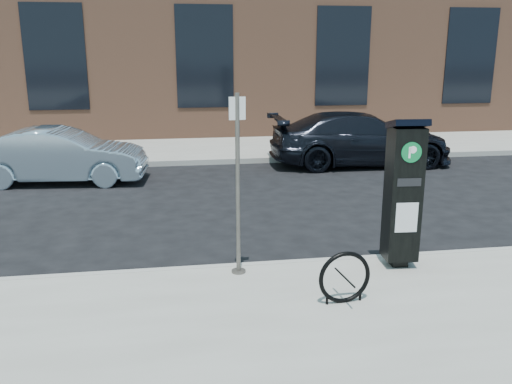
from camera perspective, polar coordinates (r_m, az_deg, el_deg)
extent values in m
plane|color=black|center=(8.27, 0.57, -8.41)|extent=(120.00, 120.00, 0.00)
cube|color=gray|center=(21.77, -5.58, 6.32)|extent=(60.00, 12.00, 0.15)
cube|color=#9E9B93|center=(8.23, 0.60, -7.98)|extent=(60.00, 0.12, 0.16)
cube|color=#9E9B93|center=(15.89, -4.23, 3.20)|extent=(60.00, 0.12, 0.16)
cube|color=#8D5940|center=(24.54, -6.28, 16.44)|extent=(28.00, 10.00, 8.00)
cube|color=black|center=(19.83, -20.39, 13.15)|extent=(2.00, 0.06, 3.50)
cube|color=black|center=(19.52, -5.42, 13.97)|extent=(2.00, 0.06, 3.50)
cube|color=black|center=(20.46, 9.12, 13.89)|extent=(2.00, 0.06, 3.50)
cube|color=black|center=(22.50, 21.66, 13.13)|extent=(2.00, 0.06, 3.50)
cube|color=black|center=(8.39, 14.73, -7.06)|extent=(0.24, 0.24, 0.11)
cube|color=black|center=(8.07, 15.21, -0.25)|extent=(0.48, 0.43, 1.95)
cube|color=black|center=(7.88, 15.71, 6.93)|extent=(0.53, 0.48, 0.18)
cylinder|color=#08622E|center=(7.75, 16.05, 4.03)|extent=(0.29, 0.04, 0.29)
cube|color=white|center=(7.75, 16.05, 4.03)|extent=(0.10, 0.02, 0.16)
cube|color=silver|center=(7.97, 15.57, -2.61)|extent=(0.32, 0.03, 0.43)
cube|color=black|center=(7.83, 15.83, 0.99)|extent=(0.34, 0.03, 0.11)
cylinder|color=#544F4A|center=(7.88, -1.84, -8.32)|extent=(0.20, 0.20, 0.03)
cylinder|color=#544F4A|center=(7.48, -1.92, 0.60)|extent=(0.06, 0.06, 2.55)
cube|color=silver|center=(7.29, -1.99, 8.79)|extent=(0.23, 0.04, 0.31)
torus|color=black|center=(6.96, 9.31, -8.86)|extent=(0.69, 0.12, 0.69)
cylinder|color=black|center=(6.99, 7.49, -11.13)|extent=(0.03, 0.03, 0.14)
cylinder|color=black|center=(7.16, 10.91, -10.62)|extent=(0.03, 0.03, 0.14)
imported|color=#95ACBD|center=(14.40, -19.87, 3.61)|extent=(4.27, 1.81, 1.37)
imported|color=black|center=(15.99, 10.93, 5.53)|extent=(5.27, 2.25, 1.52)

